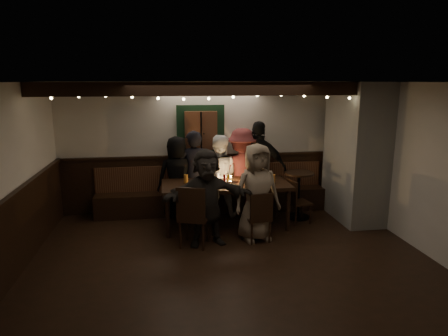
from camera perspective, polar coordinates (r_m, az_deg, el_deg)
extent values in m
cube|color=black|center=(6.14, 0.94, -12.95)|extent=(6.00, 5.00, 0.01)
cube|color=black|center=(5.55, 1.04, 12.22)|extent=(6.00, 5.00, 0.01)
cube|color=beige|center=(8.13, -1.96, 3.04)|extent=(6.00, 0.01, 2.60)
cube|color=beige|center=(5.99, -28.64, -1.89)|extent=(0.01, 5.00, 2.60)
cube|color=beige|center=(6.87, 26.56, -0.03)|extent=(0.01, 5.00, 2.60)
cube|color=black|center=(8.26, -1.90, -2.13)|extent=(6.00, 0.05, 1.10)
cube|color=black|center=(6.19, -27.66, -8.63)|extent=(0.05, 5.00, 1.10)
cube|color=gray|center=(7.94, 18.30, 2.19)|extent=(0.70, 1.40, 2.60)
cube|color=black|center=(8.11, -1.67, -4.79)|extent=(4.60, 0.45, 0.45)
cube|color=#411E0E|center=(8.16, -1.85, -1.22)|extent=(4.60, 0.06, 0.50)
cube|color=black|center=(8.00, -3.35, 5.40)|extent=(0.95, 0.04, 1.00)
cube|color=#411E0E|center=(7.94, -3.31, 5.35)|extent=(0.64, 0.12, 0.76)
cube|color=black|center=(6.53, -0.46, 11.24)|extent=(6.00, 0.16, 0.22)
sphere|color=#FFE599|center=(6.66, -23.46, 9.14)|extent=(0.04, 0.04, 0.04)
sphere|color=#FFE599|center=(6.57, -20.06, 9.59)|extent=(0.04, 0.04, 0.04)
sphere|color=#FFE599|center=(6.51, -16.56, 9.85)|extent=(0.04, 0.04, 0.04)
sphere|color=#FFE599|center=(6.47, -12.99, 9.88)|extent=(0.04, 0.04, 0.04)
sphere|color=#FFE599|center=(6.45, -9.39, 9.79)|extent=(0.04, 0.04, 0.04)
sphere|color=#FFE599|center=(6.46, -5.78, 9.76)|extent=(0.04, 0.04, 0.04)
sphere|color=#FFE599|center=(6.49, -2.21, 9.88)|extent=(0.04, 0.04, 0.04)
sphere|color=#FFE599|center=(6.55, 1.32, 10.11)|extent=(0.04, 0.04, 0.04)
sphere|color=#FFE599|center=(6.63, 4.79, 10.30)|extent=(0.04, 0.04, 0.04)
sphere|color=#FFE599|center=(6.73, 8.16, 10.30)|extent=(0.04, 0.04, 0.04)
sphere|color=#FFE599|center=(6.86, 11.40, 10.08)|extent=(0.04, 0.04, 0.04)
sphere|color=#FFE599|center=(7.01, 14.51, 9.76)|extent=(0.04, 0.04, 0.04)
sphere|color=#FFE599|center=(7.17, 17.49, 9.51)|extent=(0.04, 0.04, 0.04)
sphere|color=#FFE599|center=(7.36, 20.33, 9.43)|extent=(0.04, 0.04, 0.04)
cube|color=black|center=(7.19, 0.24, -2.43)|extent=(2.28, 0.98, 0.07)
cylinder|color=black|center=(6.85, -8.04, -6.89)|extent=(0.08, 0.08, 0.75)
cylinder|color=black|center=(7.61, -8.12, -4.91)|extent=(0.08, 0.08, 0.75)
cylinder|color=black|center=(7.17, 9.13, -6.03)|extent=(0.08, 0.08, 0.75)
cylinder|color=black|center=(7.90, 7.37, -4.23)|extent=(0.08, 0.08, 0.75)
cylinder|color=#BF7226|center=(7.21, -5.47, -1.55)|extent=(0.08, 0.08, 0.15)
cylinder|color=#BF7226|center=(6.92, -2.69, -2.10)|extent=(0.08, 0.08, 0.15)
cylinder|color=silver|center=(7.30, -0.97, -1.33)|extent=(0.08, 0.08, 0.15)
cylinder|color=#BF7226|center=(7.13, 3.21, -1.67)|extent=(0.08, 0.08, 0.15)
cylinder|color=silver|center=(7.46, 4.97, -1.08)|extent=(0.08, 0.08, 0.15)
cylinder|color=#BF7226|center=(7.24, 7.03, -1.53)|extent=(0.08, 0.08, 0.15)
cylinder|color=white|center=(6.80, -3.94, -2.96)|extent=(0.28, 0.28, 0.02)
cube|color=#B2B2B7|center=(7.12, 0.31, -2.08)|extent=(0.17, 0.11, 0.05)
cylinder|color=#990C0C|center=(7.10, 0.05, -1.62)|extent=(0.04, 0.04, 0.17)
cylinder|color=gold|center=(7.11, 0.57, -1.60)|extent=(0.04, 0.04, 0.17)
cylinder|color=silver|center=(7.24, 1.01, -1.71)|extent=(0.05, 0.05, 0.09)
sphere|color=#FFB24C|center=(7.22, 1.01, -1.21)|extent=(0.03, 0.03, 0.03)
cube|color=black|center=(6.47, -4.25, -7.06)|extent=(0.59, 0.59, 0.04)
cube|color=black|center=(6.19, -4.78, -5.20)|extent=(0.45, 0.19, 0.53)
cylinder|color=black|center=(6.68, -2.24, -8.64)|extent=(0.04, 0.04, 0.45)
cylinder|color=black|center=(6.34, -3.00, -9.83)|extent=(0.04, 0.04, 0.45)
cylinder|color=black|center=(6.77, -5.35, -8.40)|extent=(0.04, 0.04, 0.45)
cylinder|color=black|center=(6.44, -6.27, -9.55)|extent=(0.04, 0.04, 0.45)
cube|color=black|center=(6.68, 4.80, -7.11)|extent=(0.43, 0.43, 0.04)
cube|color=black|center=(6.45, 5.40, -5.60)|extent=(0.39, 0.09, 0.44)
cylinder|color=black|center=(6.95, 5.51, -8.17)|extent=(0.03, 0.03, 0.38)
cylinder|color=black|center=(6.68, 6.52, -9.06)|extent=(0.03, 0.03, 0.38)
cylinder|color=black|center=(6.84, 3.06, -8.46)|extent=(0.03, 0.03, 0.38)
cylinder|color=black|center=(6.57, 3.98, -9.38)|extent=(0.03, 0.03, 0.38)
cube|color=black|center=(7.62, 10.72, -4.90)|extent=(0.44, 0.44, 0.04)
cube|color=black|center=(7.48, 9.67, -3.34)|extent=(0.11, 0.37, 0.43)
cylinder|color=black|center=(7.64, 12.23, -6.51)|extent=(0.03, 0.03, 0.37)
cylinder|color=black|center=(7.49, 10.24, -6.81)|extent=(0.03, 0.03, 0.37)
cylinder|color=black|center=(7.88, 11.06, -5.86)|extent=(0.03, 0.03, 0.37)
cylinder|color=black|center=(7.74, 9.12, -6.14)|extent=(0.03, 0.03, 0.37)
cylinder|color=black|center=(7.99, 10.44, -6.86)|extent=(0.46, 0.46, 0.03)
cylinder|color=black|center=(7.86, 10.56, -3.89)|extent=(0.06, 0.06, 0.89)
cylinder|color=black|center=(7.75, 10.69, -0.73)|extent=(0.57, 0.57, 0.04)
imported|color=black|center=(7.79, -6.67, -1.26)|extent=(0.85, 0.63, 1.59)
imported|color=black|center=(7.76, -4.39, -0.85)|extent=(0.64, 0.43, 1.70)
imported|color=white|center=(7.79, -0.78, -1.10)|extent=(0.90, 0.77, 1.60)
imported|color=maroon|center=(7.91, 2.57, -0.50)|extent=(1.17, 0.74, 1.72)
imported|color=black|center=(7.90, 5.00, -0.04)|extent=(1.18, 0.85, 1.85)
imported|color=black|center=(6.40, -2.47, -4.25)|extent=(1.50, 0.61, 1.58)
imported|color=gray|center=(6.61, 4.69, -3.50)|extent=(0.88, 0.66, 1.63)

